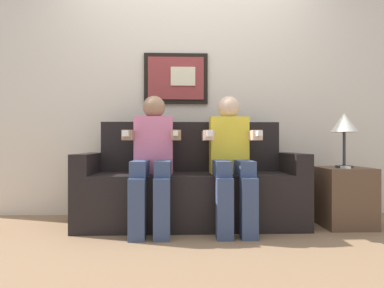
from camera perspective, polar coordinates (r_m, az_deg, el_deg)
ground_plane at (r=2.57m, az=0.13°, el=-15.80°), size 5.59×5.59×0.00m
back_wall_assembly at (r=3.29m, az=-0.46°, el=10.53°), size 4.30×0.10×2.60m
couch at (r=2.83m, az=-0.13°, el=-7.89°), size 1.90×0.58×0.90m
person_on_left at (r=2.64m, az=-6.96°, el=-2.04°), size 0.46×0.56×1.11m
person_on_right at (r=2.66m, az=6.89°, el=-2.02°), size 0.46×0.56×1.11m
side_table_right at (r=3.06m, az=25.31°, el=-8.44°), size 0.40×0.40×0.50m
table_lamp at (r=2.99m, az=25.36°, el=3.03°), size 0.22×0.22×0.46m
spare_remote_on_table at (r=2.91m, az=25.41°, el=-3.75°), size 0.04×0.13×0.02m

